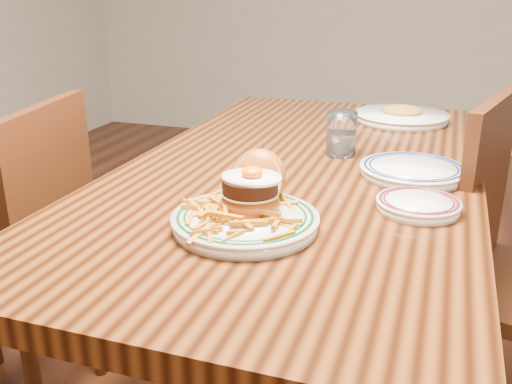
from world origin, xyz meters
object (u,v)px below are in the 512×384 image
(chair_left, at_px, (18,261))
(main_plate, at_px, (248,207))
(side_plate, at_px, (418,204))
(table, at_px, (302,198))

(chair_left, distance_m, main_plate, 0.78)
(chair_left, height_order, side_plate, chair_left)
(chair_left, relative_size, main_plate, 3.19)
(main_plate, distance_m, side_plate, 0.35)
(table, distance_m, chair_left, 0.77)
(table, xyz_separation_m, main_plate, (-0.00, -0.40, 0.12))
(table, relative_size, main_plate, 5.64)
(table, bearing_deg, main_plate, -90.65)
(table, relative_size, chair_left, 1.77)
(chair_left, distance_m, side_plate, 1.04)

